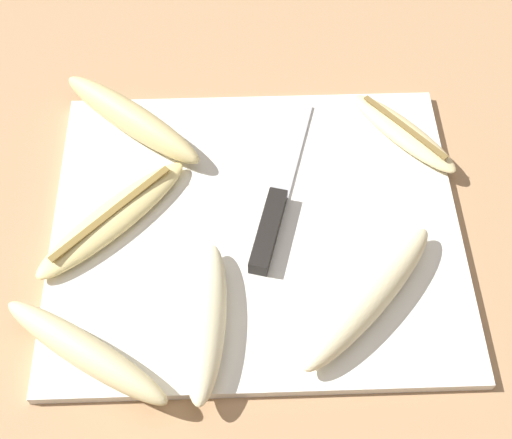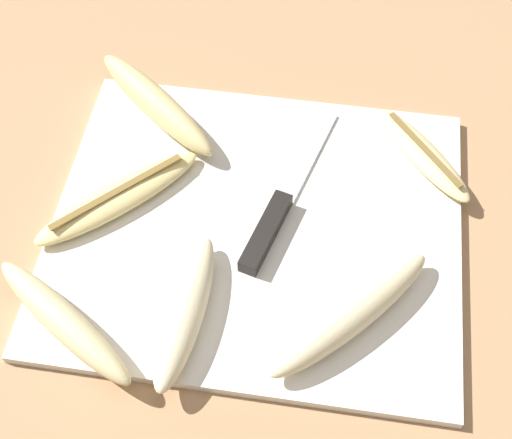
{
  "view_description": "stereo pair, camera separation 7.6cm",
  "coord_description": "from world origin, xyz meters",
  "px_view_note": "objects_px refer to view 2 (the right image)",
  "views": [
    {
      "loc": [
        -0.01,
        -0.42,
        0.65
      ],
      "look_at": [
        0.0,
        0.0,
        0.02
      ],
      "focal_mm": 50.0,
      "sensor_mm": 36.0,
      "label": 1
    },
    {
      "loc": [
        0.06,
        -0.42,
        0.65
      ],
      "look_at": [
        0.0,
        0.0,
        0.02
      ],
      "focal_mm": 50.0,
      "sensor_mm": 36.0,
      "label": 2
    }
  ],
  "objects_px": {
    "banana_ripe_center": "(423,155)",
    "banana_pale_long": "(351,313)",
    "banana_golden_short": "(118,197)",
    "knife": "(275,215)",
    "banana_bright_far": "(185,311)",
    "banana_spotted_left": "(156,103)",
    "banana_soft_right": "(63,321)"
  },
  "relations": [
    {
      "from": "banana_bright_far",
      "to": "banana_ripe_center",
      "type": "height_order",
      "value": "banana_bright_far"
    },
    {
      "from": "banana_pale_long",
      "to": "banana_spotted_left",
      "type": "distance_m",
      "value": 0.34
    },
    {
      "from": "banana_ripe_center",
      "to": "banana_spotted_left",
      "type": "height_order",
      "value": "banana_spotted_left"
    },
    {
      "from": "banana_golden_short",
      "to": "banana_soft_right",
      "type": "distance_m",
      "value": 0.16
    },
    {
      "from": "knife",
      "to": "banana_spotted_left",
      "type": "relative_size",
      "value": 1.32
    },
    {
      "from": "banana_ripe_center",
      "to": "banana_golden_short",
      "type": "height_order",
      "value": "banana_golden_short"
    },
    {
      "from": "banana_spotted_left",
      "to": "banana_golden_short",
      "type": "bearing_deg",
      "value": -95.47
    },
    {
      "from": "banana_pale_long",
      "to": "banana_bright_far",
      "type": "bearing_deg",
      "value": -172.5
    },
    {
      "from": "banana_bright_far",
      "to": "banana_soft_right",
      "type": "height_order",
      "value": "banana_soft_right"
    },
    {
      "from": "banana_soft_right",
      "to": "banana_bright_far",
      "type": "bearing_deg",
      "value": 14.36
    },
    {
      "from": "banana_ripe_center",
      "to": "banana_pale_long",
      "type": "distance_m",
      "value": 0.23
    },
    {
      "from": "knife",
      "to": "banana_golden_short",
      "type": "distance_m",
      "value": 0.17
    },
    {
      "from": "knife",
      "to": "banana_pale_long",
      "type": "bearing_deg",
      "value": -35.47
    },
    {
      "from": "banana_ripe_center",
      "to": "knife",
      "type": "bearing_deg",
      "value": -145.67
    },
    {
      "from": "knife",
      "to": "banana_soft_right",
      "type": "distance_m",
      "value": 0.24
    },
    {
      "from": "banana_spotted_left",
      "to": "banana_soft_right",
      "type": "height_order",
      "value": "banana_spotted_left"
    },
    {
      "from": "knife",
      "to": "banana_golden_short",
      "type": "xyz_separation_m",
      "value": [
        -0.17,
        -0.0,
        0.0
      ]
    },
    {
      "from": "banana_bright_far",
      "to": "banana_spotted_left",
      "type": "relative_size",
      "value": 0.96
    },
    {
      "from": "banana_pale_long",
      "to": "banana_soft_right",
      "type": "height_order",
      "value": "banana_soft_right"
    },
    {
      "from": "knife",
      "to": "banana_soft_right",
      "type": "height_order",
      "value": "banana_soft_right"
    },
    {
      "from": "knife",
      "to": "banana_spotted_left",
      "type": "distance_m",
      "value": 0.2
    },
    {
      "from": "knife",
      "to": "banana_bright_far",
      "type": "height_order",
      "value": "banana_bright_far"
    },
    {
      "from": "banana_spotted_left",
      "to": "banana_soft_right",
      "type": "distance_m",
      "value": 0.29
    },
    {
      "from": "banana_golden_short",
      "to": "banana_spotted_left",
      "type": "xyz_separation_m",
      "value": [
        0.01,
        0.13,
        0.01
      ]
    },
    {
      "from": "banana_bright_far",
      "to": "banana_soft_right",
      "type": "distance_m",
      "value": 0.12
    },
    {
      "from": "banana_golden_short",
      "to": "banana_ripe_center",
      "type": "bearing_deg",
      "value": 18.48
    },
    {
      "from": "banana_golden_short",
      "to": "banana_soft_right",
      "type": "height_order",
      "value": "banana_soft_right"
    },
    {
      "from": "banana_spotted_left",
      "to": "banana_ripe_center",
      "type": "bearing_deg",
      "value": -4.09
    },
    {
      "from": "banana_pale_long",
      "to": "banana_soft_right",
      "type": "relative_size",
      "value": 1.01
    },
    {
      "from": "banana_golden_short",
      "to": "banana_pale_long",
      "type": "distance_m",
      "value": 0.28
    },
    {
      "from": "knife",
      "to": "banana_bright_far",
      "type": "xyz_separation_m",
      "value": [
        -0.07,
        -0.13,
        0.01
      ]
    },
    {
      "from": "banana_bright_far",
      "to": "banana_soft_right",
      "type": "relative_size",
      "value": 0.98
    }
  ]
}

